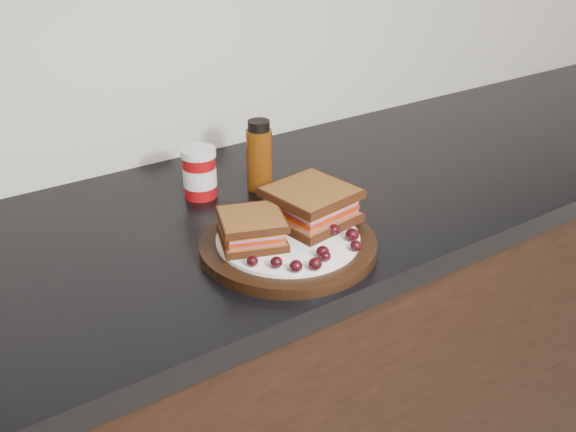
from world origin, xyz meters
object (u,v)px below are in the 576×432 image
at_px(plate, 288,245).
at_px(oil_bottle, 259,155).
at_px(sandwich_left, 252,229).
at_px(condiment_jar, 200,173).

relative_size(plate, oil_bottle, 2.08).
distance_m(sandwich_left, oil_bottle, 0.25).
height_order(condiment_jar, oil_bottle, oil_bottle).
bearing_deg(oil_bottle, sandwich_left, -124.63).
bearing_deg(plate, sandwich_left, 161.76).
height_order(sandwich_left, condiment_jar, condiment_jar).
bearing_deg(oil_bottle, condiment_jar, 163.40).
bearing_deg(condiment_jar, plate, -84.71).
relative_size(condiment_jar, oil_bottle, 0.70).
relative_size(plate, condiment_jar, 2.99).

